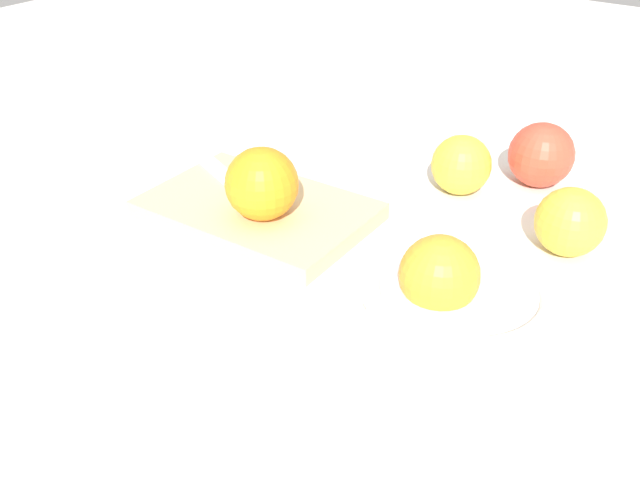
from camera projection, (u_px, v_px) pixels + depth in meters
ground_plane at (366, 233)px, 0.75m from camera, size 2.40×2.40×0.00m
bowl at (454, 302)px, 0.58m from camera, size 0.16×0.16×0.10m
cutting_board at (258, 210)px, 0.77m from camera, size 0.24×0.16×0.02m
orange_on_board at (262, 184)px, 0.72m from camera, size 0.08×0.08×0.08m
knife at (233, 180)px, 0.80m from camera, size 0.15×0.07×0.01m
apple_front_left at (570, 222)px, 0.70m from camera, size 0.07×0.07×0.07m
apple_front_left_2 at (461, 165)px, 0.81m from camera, size 0.07×0.07×0.07m
apple_front_left_3 at (541, 155)px, 0.83m from camera, size 0.08×0.08×0.08m
citrus_peel at (586, 218)px, 0.77m from camera, size 0.06×0.06×0.01m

